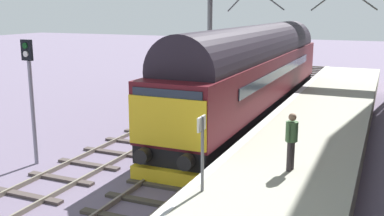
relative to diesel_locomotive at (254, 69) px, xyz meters
The scene contains 8 objects.
ground_plane 7.51m from the diesel_locomotive, 90.01° to the right, with size 140.00×140.00×0.00m, color slate.
track_main 7.50m from the diesel_locomotive, 90.01° to the right, with size 2.50×60.00×0.15m.
track_adjacent_west 8.22m from the diesel_locomotive, 115.36° to the right, with size 2.50×60.00×0.15m.
station_platform 8.20m from the diesel_locomotive, 63.10° to the right, with size 4.00×44.00×1.01m.
diesel_locomotive is the anchor object (origin of this frame).
signal_post_near 11.21m from the diesel_locomotive, 117.69° to the right, with size 0.44×0.22×4.44m.
platform_number_sign 12.21m from the diesel_locomotive, 80.09° to the right, with size 0.10×0.44×1.90m.
waiting_passenger 10.39m from the diesel_locomotive, 68.41° to the right, with size 0.41×0.50×1.64m.
Camera 1 is at (6.10, -14.69, 5.45)m, focal length 42.11 mm.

